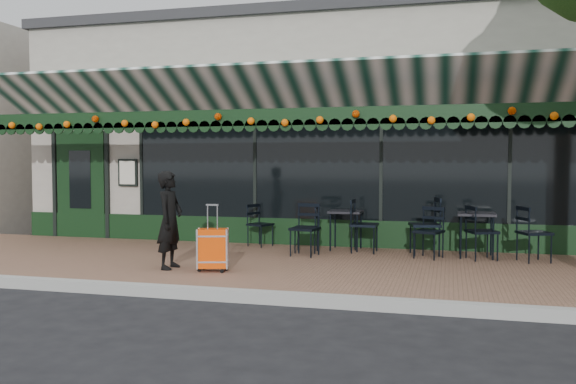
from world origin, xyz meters
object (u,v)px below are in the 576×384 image
(chair_a_right, at_px, (482,232))
(chair_a_extra, at_px, (534,234))
(cafe_table_a, at_px, (476,217))
(chair_a_front, at_px, (429,232))
(cafe_table_b, at_px, (346,215))
(chair_b_front, at_px, (305,229))
(chair_b_left, at_px, (306,228))
(chair_b_right, at_px, (364,225))
(chair_a_left, at_px, (425,226))
(woman, at_px, (170,220))
(suitcase, at_px, (213,249))
(chair_solo, at_px, (260,225))

(chair_a_right, height_order, chair_a_extra, chair_a_extra)
(cafe_table_a, relative_size, chair_a_front, 0.87)
(cafe_table_b, distance_m, chair_b_front, 1.04)
(cafe_table_b, distance_m, chair_b_left, 0.81)
(chair_b_right, bearing_deg, chair_b_front, 125.37)
(chair_a_right, height_order, chair_b_left, chair_a_right)
(cafe_table_a, bearing_deg, chair_b_left, -176.19)
(chair_a_left, distance_m, chair_b_right, 1.02)
(chair_a_front, height_order, chair_b_right, chair_b_right)
(woman, distance_m, cafe_table_b, 3.36)
(woman, height_order, chair_a_left, woman)
(cafe_table_a, distance_m, chair_a_extra, 0.92)
(cafe_table_b, bearing_deg, suitcase, -119.99)
(chair_b_right, bearing_deg, chair_a_front, -107.25)
(woman, xyz_separation_m, chair_a_extra, (5.28, 2.01, -0.27))
(chair_a_extra, bearing_deg, woman, 88.21)
(suitcase, bearing_deg, chair_b_left, 50.98)
(chair_a_front, relative_size, chair_a_extra, 0.95)
(chair_a_extra, bearing_deg, chair_solo, 60.49)
(chair_a_front, xyz_separation_m, chair_b_left, (-2.08, 0.12, -0.01))
(chair_a_left, distance_m, chair_b_left, 2.02)
(chair_a_extra, height_order, chair_solo, chair_a_extra)
(suitcase, distance_m, chair_b_right, 3.02)
(chair_a_left, bearing_deg, cafe_table_b, -113.06)
(woman, relative_size, suitcase, 1.50)
(woman, xyz_separation_m, chair_a_left, (3.58, 2.31, -0.22))
(cafe_table_b, height_order, chair_b_right, chair_b_right)
(chair_a_right, bearing_deg, chair_b_left, 67.15)
(chair_a_right, relative_size, chair_b_front, 1.00)
(chair_a_front, bearing_deg, chair_a_extra, 24.04)
(suitcase, xyz_separation_m, chair_solo, (-0.11, 2.64, 0.08))
(chair_a_right, bearing_deg, chair_a_extra, -112.10)
(chair_a_left, distance_m, chair_b_front, 2.04)
(chair_b_left, distance_m, chair_b_front, 0.39)
(chair_b_left, xyz_separation_m, chair_solo, (-1.00, 0.51, -0.02))
(woman, height_order, chair_a_front, woman)
(chair_solo, bearing_deg, chair_a_right, -74.68)
(chair_a_extra, relative_size, chair_b_right, 0.96)
(cafe_table_b, relative_size, chair_b_right, 0.75)
(chair_a_extra, relative_size, chair_b_left, 1.07)
(chair_b_front, bearing_deg, chair_b_left, 107.51)
(cafe_table_a, xyz_separation_m, chair_a_front, (-0.76, -0.30, -0.24))
(cafe_table_b, relative_size, chair_a_extra, 0.78)
(cafe_table_a, height_order, chair_a_extra, chair_a_extra)
(cafe_table_b, height_order, chair_a_right, chair_a_right)
(chair_b_left, distance_m, chair_b_right, 1.01)
(suitcase, xyz_separation_m, chair_a_right, (3.80, 2.08, 0.12))
(chair_a_right, distance_m, chair_b_front, 2.87)
(cafe_table_b, bearing_deg, chair_a_left, -9.63)
(cafe_table_a, height_order, chair_b_front, chair_b_front)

